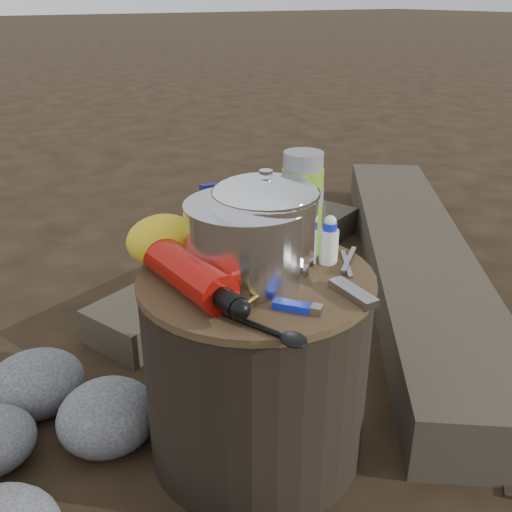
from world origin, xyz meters
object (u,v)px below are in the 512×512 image
fuel_bottle (187,272)px  camping_pot (265,227)px  log_main (415,260)px  stump (256,366)px  thermos (302,204)px  travel_mug (275,212)px

fuel_bottle → camping_pot: bearing=-10.5°
log_main → fuel_bottle: (-1.07, -0.39, 0.39)m
stump → log_main: stump is taller
fuel_bottle → log_main: bearing=16.0°
thermos → travel_mug: bearing=91.9°
stump → thermos: thermos is taller
stump → fuel_bottle: fuel_bottle is taller
camping_pot → fuel_bottle: 0.18m
log_main → stump: bearing=-119.3°
camping_pot → thermos: (0.12, 0.05, 0.01)m
stump → thermos: size_ratio=2.18×
thermos → travel_mug: size_ratio=1.77×
travel_mug → thermos: bearing=-88.1°
fuel_bottle → thermos: size_ratio=1.45×
stump → fuel_bottle: size_ratio=1.50×
stump → travel_mug: bearing=45.8°
camping_pot → travel_mug: camping_pot is taller
camping_pot → travel_mug: bearing=50.6°
log_main → thermos: size_ratio=8.91×
log_main → fuel_bottle: bearing=-122.8°
camping_pot → stump: bearing=169.6°
stump → travel_mug: size_ratio=3.85×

